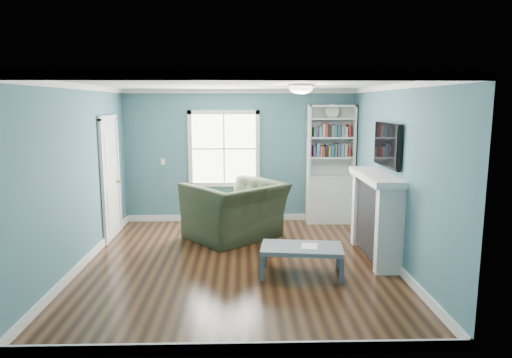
{
  "coord_description": "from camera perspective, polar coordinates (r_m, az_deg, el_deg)",
  "views": [
    {
      "loc": [
        0.08,
        -6.44,
        2.33
      ],
      "look_at": [
        0.27,
        0.4,
        1.19
      ],
      "focal_mm": 32.0,
      "sensor_mm": 36.0,
      "label": 1
    }
  ],
  "objects": [
    {
      "name": "floor",
      "position": [
        6.85,
        -2.2,
        -10.45
      ],
      "size": [
        5.0,
        5.0,
        0.0
      ],
      "primitive_type": "plane",
      "color": "black",
      "rests_on": "ground"
    },
    {
      "name": "light_switch",
      "position": [
        9.13,
        -11.55,
        2.14
      ],
      "size": [
        0.08,
        0.01,
        0.12
      ],
      "primitive_type": "cube",
      "color": "white",
      "rests_on": "room_walls"
    },
    {
      "name": "coffee_table",
      "position": [
        6.34,
        5.73,
        -8.82
      ],
      "size": [
        1.17,
        0.73,
        0.4
      ],
      "rotation": [
        0.0,
        0.0,
        -0.12
      ],
      "color": "#454C53",
      "rests_on": "ground"
    },
    {
      "name": "window",
      "position": [
        8.98,
        -4.02,
        3.79
      ],
      "size": [
        1.4,
        0.06,
        1.5
      ],
      "color": "white",
      "rests_on": "room_walls"
    },
    {
      "name": "room_walls",
      "position": [
        6.48,
        -2.29,
        2.81
      ],
      "size": [
        5.0,
        5.0,
        5.0
      ],
      "color": "#426F7E",
      "rests_on": "ground"
    },
    {
      "name": "bookshelf",
      "position": [
        9.01,
        9.23,
        0.34
      ],
      "size": [
        0.9,
        0.35,
        2.31
      ],
      "color": "silver",
      "rests_on": "ground"
    },
    {
      "name": "fireplace",
      "position": [
        7.14,
        14.77,
        -4.6
      ],
      "size": [
        0.44,
        1.58,
        1.3
      ],
      "color": "black",
      "rests_on": "ground"
    },
    {
      "name": "door",
      "position": [
        8.27,
        -17.74,
        0.24
      ],
      "size": [
        0.12,
        0.98,
        2.17
      ],
      "color": "silver",
      "rests_on": "ground"
    },
    {
      "name": "paper_sheet",
      "position": [
        6.34,
        6.7,
        -8.33
      ],
      "size": [
        0.26,
        0.31,
        0.0
      ],
      "primitive_type": "cube",
      "rotation": [
        0.0,
        0.0,
        -0.21
      ],
      "color": "white",
      "rests_on": "coffee_table"
    },
    {
      "name": "recliner",
      "position": [
        7.91,
        -2.62,
        -2.79
      ],
      "size": [
        1.77,
        1.72,
        1.31
      ],
      "primitive_type": "imported",
      "rotation": [
        0.0,
        0.0,
        -2.43
      ],
      "color": "#252E1D",
      "rests_on": "ground"
    },
    {
      "name": "ceiling_fixture",
      "position": [
        6.6,
        5.66,
        11.3
      ],
      "size": [
        0.38,
        0.38,
        0.15
      ],
      "color": "white",
      "rests_on": "room_walls"
    },
    {
      "name": "tv",
      "position": [
        7.0,
        16.09,
        4.11
      ],
      "size": [
        0.06,
        1.1,
        0.65
      ],
      "primitive_type": "cube",
      "color": "black",
      "rests_on": "fireplace"
    },
    {
      "name": "trim",
      "position": [
        6.53,
        -2.27,
        -0.2
      ],
      "size": [
        4.5,
        5.0,
        2.6
      ],
      "color": "white",
      "rests_on": "ground"
    }
  ]
}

